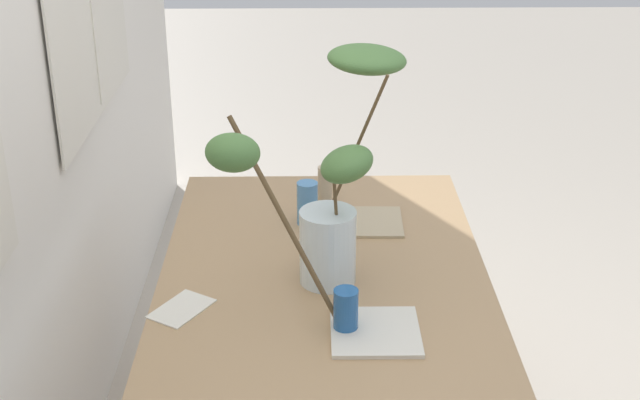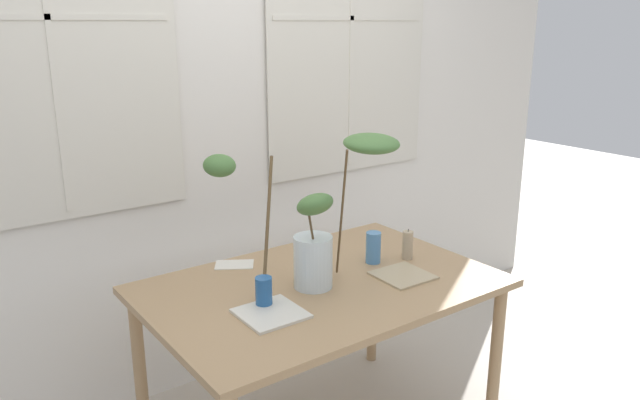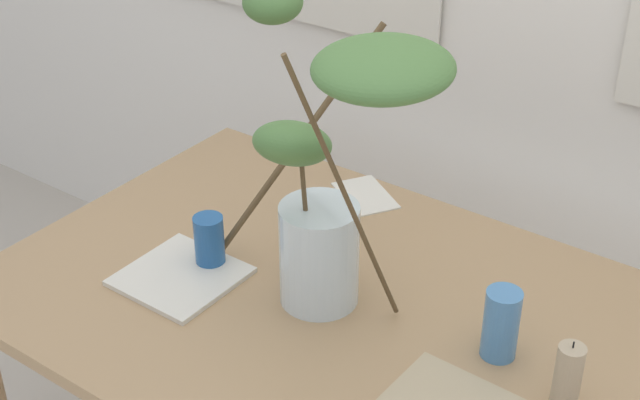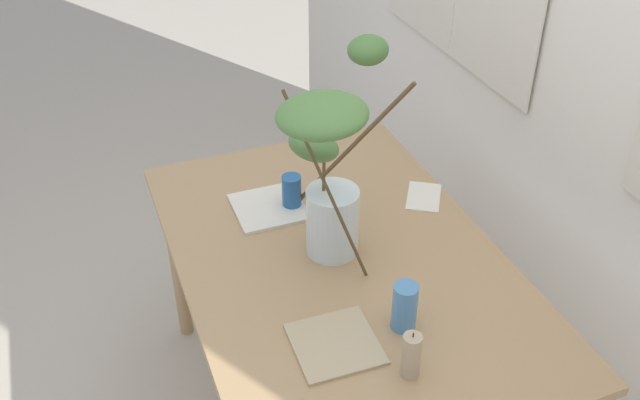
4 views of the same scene
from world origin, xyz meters
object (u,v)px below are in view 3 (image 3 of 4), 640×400
(vase_with_branches, at_px, (323,175))
(drinking_glass_blue_left, at_px, (209,242))
(dining_table, at_px, (340,335))
(drinking_glass_blue_right, at_px, (501,324))
(plate_square_left, at_px, (181,276))
(pillar_candle, at_px, (568,378))

(vase_with_branches, relative_size, drinking_glass_blue_left, 6.14)
(dining_table, distance_m, drinking_glass_blue_right, 0.36)
(dining_table, distance_m, plate_square_left, 0.35)
(drinking_glass_blue_left, height_order, plate_square_left, drinking_glass_blue_left)
(drinking_glass_blue_right, xyz_separation_m, pillar_candle, (0.15, -0.06, -0.01))
(pillar_candle, bearing_deg, drinking_glass_blue_right, 158.99)
(drinking_glass_blue_right, distance_m, pillar_candle, 0.16)
(vase_with_branches, xyz_separation_m, pillar_candle, (0.50, 0.01, -0.23))
(drinking_glass_blue_right, distance_m, plate_square_left, 0.66)
(drinking_glass_blue_right, xyz_separation_m, plate_square_left, (-0.64, -0.17, -0.06))
(drinking_glass_blue_right, bearing_deg, plate_square_left, -165.13)
(vase_with_branches, xyz_separation_m, drinking_glass_blue_left, (-0.27, -0.03, -0.23))
(vase_with_branches, xyz_separation_m, drinking_glass_blue_right, (0.35, 0.06, -0.22))
(dining_table, xyz_separation_m, drinking_glass_blue_left, (-0.30, -0.05, 0.14))
(dining_table, height_order, plate_square_left, plate_square_left)
(vase_with_branches, bearing_deg, pillar_candle, 0.68)
(drinking_glass_blue_right, relative_size, plate_square_left, 0.62)
(dining_table, bearing_deg, drinking_glass_blue_right, 8.18)
(vase_with_branches, xyz_separation_m, plate_square_left, (-0.29, -0.10, -0.29))
(dining_table, xyz_separation_m, drinking_glass_blue_right, (0.32, 0.05, 0.15))
(drinking_glass_blue_left, bearing_deg, vase_with_branches, 6.35)
(drinking_glass_blue_left, distance_m, drinking_glass_blue_right, 0.63)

